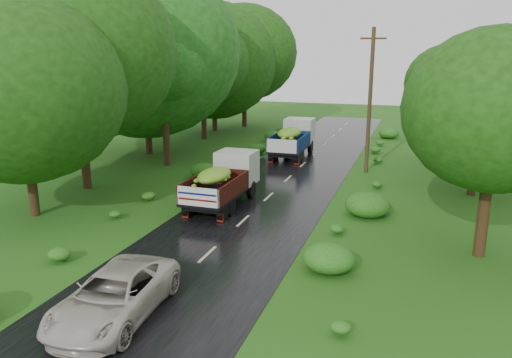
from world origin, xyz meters
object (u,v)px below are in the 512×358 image
at_px(truck_far, 294,137).
at_px(utility_pole, 370,100).
at_px(truck_near, 224,178).
at_px(car, 114,296).

relative_size(truck_far, utility_pole, 0.68).
bearing_deg(truck_near, truck_far, 88.80).
bearing_deg(car, truck_near, 91.56).
distance_m(car, utility_pole, 21.20).
distance_m(truck_far, car, 23.51).
xyz_separation_m(truck_near, utility_pole, (5.96, 9.16, 3.18)).
relative_size(truck_far, car, 1.23).
xyz_separation_m(truck_far, car, (0.61, -23.49, -0.73)).
xyz_separation_m(truck_far, utility_pole, (5.53, -3.22, 3.11)).
xyz_separation_m(truck_near, car, (1.03, -11.10, -0.65)).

